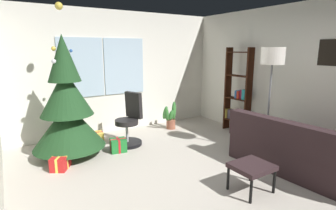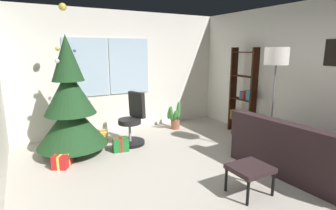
% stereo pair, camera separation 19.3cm
% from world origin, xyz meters
% --- Properties ---
extents(ground_plane, '(4.66, 5.77, 0.10)m').
position_xyz_m(ground_plane, '(0.00, 0.00, -0.05)').
color(ground_plane, '#BAB2A5').
extents(wall_back_with_windows, '(4.66, 0.12, 2.62)m').
position_xyz_m(wall_back_with_windows, '(-0.02, 2.93, 1.31)').
color(wall_back_with_windows, white).
rests_on(wall_back_with_windows, ground_plane).
extents(wall_right_with_frames, '(0.12, 5.77, 2.62)m').
position_xyz_m(wall_right_with_frames, '(2.38, -0.00, 1.31)').
color(wall_right_with_frames, white).
rests_on(wall_right_with_frames, ground_plane).
extents(couch, '(1.71, 2.07, 0.82)m').
position_xyz_m(couch, '(1.59, -0.63, 0.29)').
color(couch, '#2D1E21').
rests_on(couch, ground_plane).
extents(footstool, '(0.49, 0.44, 0.37)m').
position_xyz_m(footstool, '(0.40, -0.51, 0.32)').
color(footstool, '#2D1E21').
rests_on(footstool, ground_plane).
extents(holiday_tree, '(1.19, 1.19, 2.52)m').
position_xyz_m(holiday_tree, '(-1.32, 1.95, 0.84)').
color(holiday_tree, '#4C331E').
rests_on(holiday_tree, ground_plane).
extents(gift_box_red, '(0.35, 0.38, 0.22)m').
position_xyz_m(gift_box_red, '(-1.57, 1.48, 0.11)').
color(gift_box_red, red).
rests_on(gift_box_red, ground_plane).
extents(gift_box_green, '(0.31, 0.28, 0.24)m').
position_xyz_m(gift_box_green, '(-0.55, 1.68, 0.12)').
color(gift_box_green, '#1E722D').
rests_on(gift_box_green, ground_plane).
extents(gift_box_gold, '(0.33, 0.30, 0.19)m').
position_xyz_m(gift_box_gold, '(-0.75, 2.42, 0.09)').
color(gift_box_gold, gold).
rests_on(gift_box_gold, ground_plane).
extents(office_chair, '(0.57, 0.56, 1.00)m').
position_xyz_m(office_chair, '(-0.23, 1.92, 0.39)').
color(office_chair, black).
rests_on(office_chair, ground_plane).
extents(bookshelf, '(0.18, 0.64, 1.85)m').
position_xyz_m(bookshelf, '(2.12, 1.38, 0.80)').
color(bookshelf, black).
rests_on(bookshelf, ground_plane).
extents(floor_lamp, '(0.38, 0.38, 1.84)m').
position_xyz_m(floor_lamp, '(1.65, 0.23, 1.58)').
color(floor_lamp, slate).
rests_on(floor_lamp, ground_plane).
extents(potted_plant, '(0.43, 0.35, 0.63)m').
position_xyz_m(potted_plant, '(0.98, 2.35, 0.27)').
color(potted_plant, '#97553F').
rests_on(potted_plant, ground_plane).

